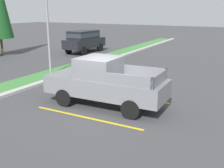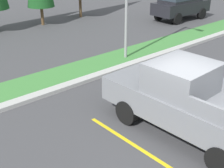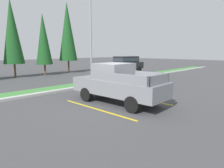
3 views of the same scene
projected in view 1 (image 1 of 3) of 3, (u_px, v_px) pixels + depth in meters
ground_plane at (105, 108)px, 11.40m from camera, size 120.00×120.00×0.00m
parking_line_near at (86, 117)px, 10.35m from camera, size 0.12×4.80×0.01m
parking_line_far at (121, 96)px, 12.98m from camera, size 0.12×4.80×0.01m
curb_strip at (20, 90)px, 13.66m from camera, size 56.00×0.40×0.15m
grass_median at (5, 88)px, 14.18m from camera, size 56.00×1.80×0.06m
pickup_truck_main at (104, 82)px, 11.41m from camera, size 2.08×5.28×2.10m
suv_distant at (84, 40)px, 25.67m from camera, size 4.67×2.10×2.10m
street_light at (49, 10)px, 15.84m from camera, size 0.24×1.49×6.92m
traffic_cone at (115, 79)px, 14.83m from camera, size 0.36×0.36×0.60m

